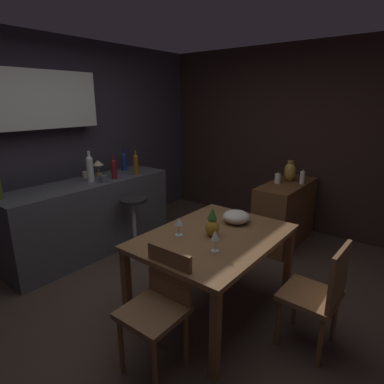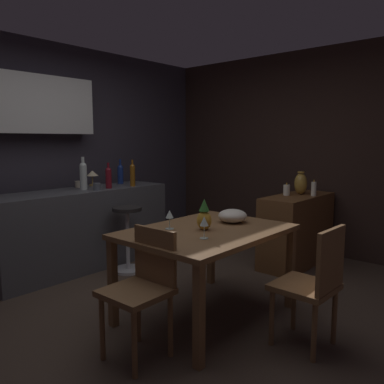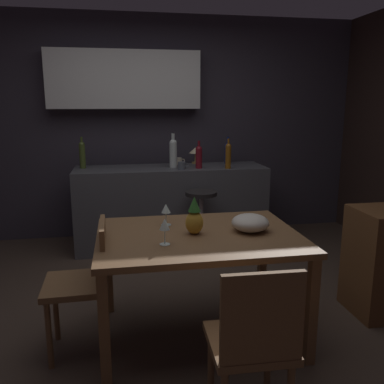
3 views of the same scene
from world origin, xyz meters
name	(u,v)px [view 3 (image 3 of 3)]	position (x,y,z in m)	size (l,w,h in m)	color
ground_plane	(175,312)	(0.00, 0.00, 0.00)	(9.00, 9.00, 0.00)	#47382D
wall_kitchen_back	(146,119)	(-0.06, 2.08, 1.41)	(5.20, 0.33, 2.60)	#38333D
dining_table	(198,245)	(0.12, -0.33, 0.66)	(1.34, 0.98, 0.74)	brown
kitchen_counter	(171,206)	(0.17, 1.56, 0.45)	(2.10, 0.60, 0.90)	#4C4C51
chair_near_window	(86,280)	(-0.62, -0.38, 0.49)	(0.41, 0.41, 0.86)	brown
chair_by_doorway	(253,341)	(0.22, -1.21, 0.48)	(0.41, 0.41, 0.88)	brown
bar_stool	(201,224)	(0.41, 1.04, 0.39)	(0.34, 0.34, 0.73)	#262323
wine_glass_left	(166,210)	(-0.07, -0.09, 0.85)	(0.07, 0.07, 0.16)	silver
wine_glass_right	(165,225)	(-0.13, -0.50, 0.86)	(0.07, 0.07, 0.17)	silver
pineapple_centerpiece	(194,218)	(0.09, -0.32, 0.85)	(0.12, 0.12, 0.25)	gold
fruit_bowl	(250,223)	(0.47, -0.33, 0.80)	(0.25, 0.25, 0.12)	beige
wine_bottle_amber	(228,155)	(0.77, 1.36, 1.05)	(0.06, 0.06, 0.32)	#8C5114
wine_bottle_clear	(173,152)	(0.19, 1.53, 1.07)	(0.08, 0.08, 0.37)	silver
wine_bottle_ruby	(199,156)	(0.46, 1.42, 1.04)	(0.07, 0.07, 0.30)	maroon
wine_bottle_olive	(82,154)	(-0.78, 1.65, 1.06)	(0.06, 0.06, 0.34)	#475623
wine_bottle_cobalt	(228,152)	(0.86, 1.70, 1.04)	(0.07, 0.07, 0.31)	navy
cup_slate	(182,166)	(0.27, 1.38, 0.94)	(0.12, 0.08, 0.08)	#515660
cup_cream	(178,161)	(0.28, 1.75, 0.94)	(0.13, 0.09, 0.08)	beige
counter_lamp	(195,152)	(0.49, 1.78, 1.04)	(0.14, 0.14, 0.19)	#A58447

